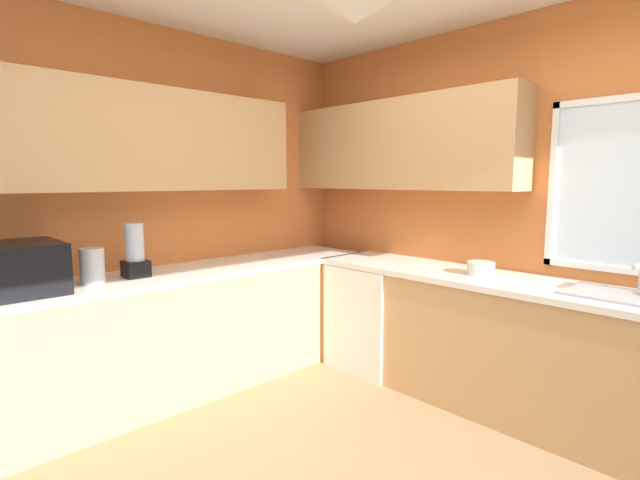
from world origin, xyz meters
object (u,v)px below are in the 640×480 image
at_px(sink_assembly, 633,296).
at_px(bowl, 481,268).
at_px(microwave, 25,268).
at_px(kettle, 92,266).
at_px(dishwasher, 376,315).
at_px(blender_appliance, 135,253).

xyz_separation_m(sink_assembly, bowl, (-0.89, -0.01, 0.03)).
xyz_separation_m(microwave, bowl, (1.55, 2.35, -0.10)).
bearing_deg(microwave, kettle, 86.75).
bearing_deg(dishwasher, kettle, -108.00).
height_order(dishwasher, sink_assembly, sink_assembly).
bearing_deg(sink_assembly, kettle, -140.26).
xyz_separation_m(microwave, kettle, (0.02, 0.35, -0.03)).
xyz_separation_m(dishwasher, sink_assembly, (1.77, 0.04, 0.47)).
distance_m(kettle, bowl, 2.52).
bearing_deg(blender_appliance, microwave, -90.00).
bearing_deg(kettle, sink_assembly, 39.74).
relative_size(dishwasher, microwave, 1.75).
bearing_deg(kettle, blender_appliance, 94.12).
bearing_deg(blender_appliance, kettle, -85.88).
height_order(microwave, bowl, microwave).
distance_m(kettle, sink_assembly, 3.14).
xyz_separation_m(microwave, blender_appliance, (0.00, 0.63, 0.02)).
relative_size(dishwasher, kettle, 3.77).
bearing_deg(microwave, sink_assembly, 44.11).
distance_m(dishwasher, bowl, 1.02).
relative_size(dishwasher, sink_assembly, 1.28).
bearing_deg(blender_appliance, sink_assembly, 35.39).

